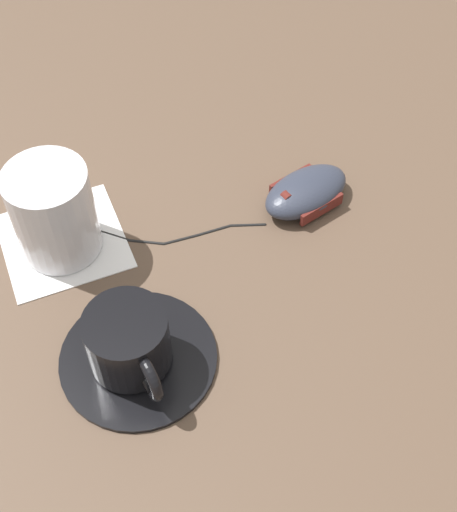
{
  "coord_description": "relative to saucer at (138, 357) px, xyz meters",
  "views": [
    {
      "loc": [
        0.05,
        -0.39,
        0.58
      ],
      "look_at": [
        0.06,
        0.03,
        0.03
      ],
      "focal_mm": 50.0,
      "sensor_mm": 36.0,
      "label": 1
    }
  ],
  "objects": [
    {
      "name": "napkin_under_glass",
      "position": [
        -0.09,
        0.14,
        -0.0
      ],
      "size": [
        0.16,
        0.16,
        0.0
      ],
      "primitive_type": "cube",
      "rotation": [
        0.0,
        0.0,
        0.37
      ],
      "color": "white",
      "rests_on": "ground"
    },
    {
      "name": "computer_mouse",
      "position": [
        0.17,
        0.19,
        0.01
      ],
      "size": [
        0.12,
        0.1,
        0.03
      ],
      "color": "#2D3342",
      "rests_on": "ground"
    },
    {
      "name": "ground_plane",
      "position": [
        0.03,
        0.07,
        -0.0
      ],
      "size": [
        3.0,
        3.0,
        0.0
      ],
      "primitive_type": "plane",
      "color": "brown"
    },
    {
      "name": "mouse_cable",
      "position": [
        -0.01,
        0.16,
        -0.0
      ],
      "size": [
        0.27,
        0.06,
        0.0
      ],
      "color": "black",
      "rests_on": "ground"
    },
    {
      "name": "drinking_glass",
      "position": [
        -0.09,
        0.13,
        0.05
      ],
      "size": [
        0.08,
        0.08,
        0.1
      ],
      "primitive_type": "cylinder",
      "color": "silver",
      "rests_on": "napkin_under_glass"
    },
    {
      "name": "saucer",
      "position": [
        0.0,
        0.0,
        0.0
      ],
      "size": [
        0.14,
        0.14,
        0.01
      ],
      "primitive_type": "cylinder",
      "color": "black",
      "rests_on": "ground"
    },
    {
      "name": "coffee_cup",
      "position": [
        -0.0,
        -0.0,
        0.03
      ],
      "size": [
        0.07,
        0.1,
        0.06
      ],
      "color": "black",
      "rests_on": "saucer"
    }
  ]
}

